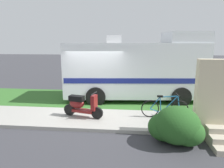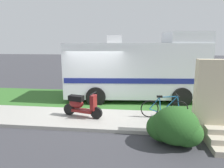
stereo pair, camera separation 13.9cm
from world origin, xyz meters
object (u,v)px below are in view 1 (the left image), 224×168
(pickup_truck_near, at_px, (155,70))
(bottle_green, at_px, (202,118))
(scooter, at_px, (81,105))
(motorhome_rv, at_px, (136,69))
(bicycle, at_px, (165,108))

(pickup_truck_near, relative_size, bottle_green, 20.49)
(scooter, bearing_deg, pickup_truck_near, 64.32)
(scooter, bearing_deg, bottle_green, 0.32)
(motorhome_rv, bearing_deg, scooter, -124.71)
(bicycle, xyz_separation_m, bottle_green, (1.27, -0.21, -0.26))
(bicycle, bearing_deg, motorhome_rv, 110.70)
(motorhome_rv, xyz_separation_m, bottle_green, (2.30, -2.94, -1.35))
(scooter, distance_m, bottle_green, 4.37)
(motorhome_rv, bearing_deg, pickup_truck_near, 71.64)
(motorhome_rv, relative_size, bottle_green, 24.85)
(motorhome_rv, height_order, bottle_green, motorhome_rv)
(motorhome_rv, distance_m, bottle_green, 3.98)
(scooter, height_order, pickup_truck_near, pickup_truck_near)
(pickup_truck_near, bearing_deg, bottle_green, -82.82)
(motorhome_rv, xyz_separation_m, pickup_truck_near, (1.40, 4.22, -0.64))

